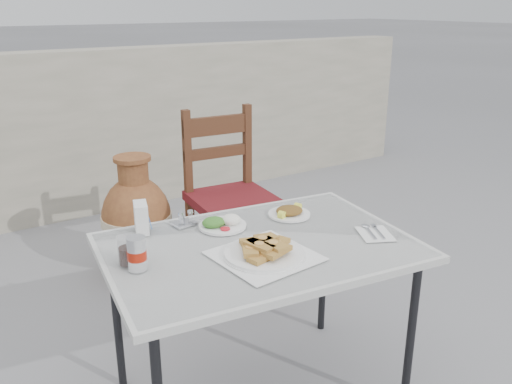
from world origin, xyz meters
TOP-DOWN VIEW (x-y plane):
  - cafe_table at (-0.12, 0.04)m, footprint 1.21×0.90m
  - pide_plate at (-0.16, -0.06)m, footprint 0.34×0.34m
  - salad_rice_plate at (-0.16, 0.25)m, footprint 0.19×0.19m
  - salad_chopped_plate at (0.14, 0.20)m, footprint 0.18×0.18m
  - soda_can at (-0.57, 0.09)m, footprint 0.06×0.06m
  - cola_glass at (-0.58, 0.15)m, footprint 0.07×0.07m
  - napkin_holder at (-0.44, 0.38)m, footprint 0.08×0.11m
  - condiment_caddy at (-0.27, 0.35)m, footprint 0.09×0.08m
  - cutlery_napkin at (0.30, -0.12)m, footprint 0.17×0.19m
  - chair at (0.31, 0.98)m, footprint 0.47×0.47m
  - terracotta_urn at (-0.10, 1.34)m, footprint 0.41×0.41m
  - back_wall at (0.00, 2.50)m, footprint 6.00×0.25m

SIDE VIEW (x-z plane):
  - terracotta_urn at x=-0.10m, z-range -0.02..0.68m
  - chair at x=0.31m, z-range 0.02..0.99m
  - back_wall at x=0.00m, z-range 0.00..1.20m
  - cafe_table at x=-0.12m, z-range 0.29..0.97m
  - cutlery_napkin at x=0.30m, z-range 0.68..0.69m
  - salad_chopped_plate at x=0.14m, z-range 0.68..0.71m
  - salad_rice_plate at x=-0.16m, z-range 0.67..0.72m
  - condiment_caddy at x=-0.27m, z-range 0.67..0.73m
  - pide_plate at x=-0.16m, z-range 0.68..0.74m
  - cola_glass at x=-0.58m, z-range 0.67..0.77m
  - soda_can at x=-0.57m, z-range 0.68..0.79m
  - napkin_holder at x=-0.44m, z-range 0.68..0.80m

